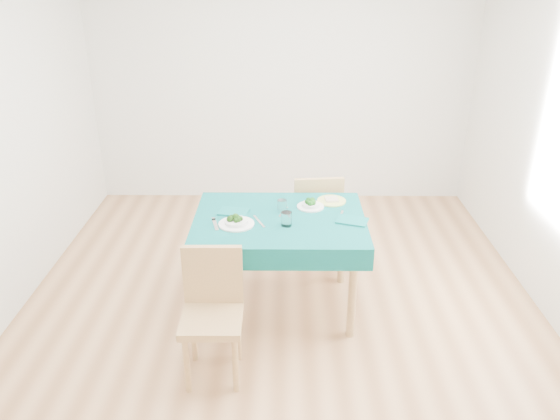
{
  "coord_description": "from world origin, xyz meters",
  "views": [
    {
      "loc": [
        0.03,
        -3.48,
        2.45
      ],
      "look_at": [
        0.0,
        0.0,
        0.85
      ],
      "focal_mm": 35.0,
      "sensor_mm": 36.0,
      "label": 1
    }
  ],
  "objects_px": {
    "table": "(280,264)",
    "chair_near": "(211,314)",
    "chair_far": "(315,208)",
    "bowl_far": "(311,204)",
    "side_plate": "(332,201)",
    "bowl_near": "(236,220)"
  },
  "relations": [
    {
      "from": "bowl_far",
      "to": "side_plate",
      "type": "xyz_separation_m",
      "value": [
        0.17,
        0.11,
        -0.03
      ]
    },
    {
      "from": "chair_near",
      "to": "bowl_far",
      "type": "bearing_deg",
      "value": 55.24
    },
    {
      "from": "bowl_far",
      "to": "side_plate",
      "type": "distance_m",
      "value": 0.2
    },
    {
      "from": "chair_far",
      "to": "bowl_near",
      "type": "bearing_deg",
      "value": 48.66
    },
    {
      "from": "chair_far",
      "to": "bowl_far",
      "type": "bearing_deg",
      "value": 77.02
    },
    {
      "from": "chair_near",
      "to": "side_plate",
      "type": "distance_m",
      "value": 1.37
    },
    {
      "from": "table",
      "to": "chair_near",
      "type": "bearing_deg",
      "value": -118.09
    },
    {
      "from": "table",
      "to": "bowl_near",
      "type": "xyz_separation_m",
      "value": [
        -0.3,
        -0.11,
        0.42
      ]
    },
    {
      "from": "side_plate",
      "to": "bowl_far",
      "type": "bearing_deg",
      "value": -146.31
    },
    {
      "from": "table",
      "to": "chair_near",
      "type": "relative_size",
      "value": 1.3
    },
    {
      "from": "table",
      "to": "chair_far",
      "type": "height_order",
      "value": "chair_far"
    },
    {
      "from": "chair_far",
      "to": "bowl_far",
      "type": "distance_m",
      "value": 0.62
    },
    {
      "from": "chair_near",
      "to": "chair_far",
      "type": "height_order",
      "value": "chair_far"
    },
    {
      "from": "table",
      "to": "bowl_far",
      "type": "relative_size",
      "value": 6.04
    },
    {
      "from": "chair_far",
      "to": "table",
      "type": "bearing_deg",
      "value": 61.82
    },
    {
      "from": "chair_far",
      "to": "side_plate",
      "type": "height_order",
      "value": "chair_far"
    },
    {
      "from": "chair_far",
      "to": "bowl_far",
      "type": "relative_size",
      "value": 4.99
    },
    {
      "from": "bowl_near",
      "to": "side_plate",
      "type": "xyz_separation_m",
      "value": [
        0.7,
        0.41,
        -0.03
      ]
    },
    {
      "from": "side_plate",
      "to": "chair_near",
      "type": "bearing_deg",
      "value": -127.14
    },
    {
      "from": "bowl_near",
      "to": "bowl_far",
      "type": "relative_size",
      "value": 1.24
    },
    {
      "from": "table",
      "to": "bowl_near",
      "type": "bearing_deg",
      "value": -159.21
    },
    {
      "from": "chair_far",
      "to": "side_plate",
      "type": "relative_size",
      "value": 4.59
    }
  ]
}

